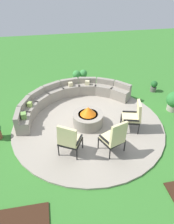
# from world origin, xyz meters

# --- Properties ---
(ground_plane) EXTENTS (24.00, 24.00, 0.00)m
(ground_plane) POSITION_xyz_m (0.00, 0.00, 0.00)
(ground_plane) COLOR #387A2D
(patio_circle) EXTENTS (5.24, 5.24, 0.06)m
(patio_circle) POSITION_xyz_m (0.00, 0.00, 0.03)
(patio_circle) COLOR #9E9384
(patio_circle) RESTS_ON ground_plane
(fire_pit) EXTENTS (1.05, 1.05, 0.72)m
(fire_pit) POSITION_xyz_m (0.00, 0.00, 0.34)
(fire_pit) COLOR gray
(fire_pit) RESTS_ON patio_circle
(curved_stone_bench) EXTENTS (4.47, 2.66, 0.68)m
(curved_stone_bench) POSITION_xyz_m (-0.53, 1.52, 0.34)
(curved_stone_bench) COLOR gray
(curved_stone_bench) RESTS_ON patio_circle
(lounge_chair_front_left) EXTENTS (0.79, 0.77, 1.12)m
(lounge_chair_front_left) POSITION_xyz_m (-0.79, -1.28, 0.63)
(lounge_chair_front_left) COLOR black
(lounge_chair_front_left) RESTS_ON patio_circle
(lounge_chair_front_right) EXTENTS (0.80, 0.79, 1.14)m
(lounge_chair_front_right) POSITION_xyz_m (0.50, -1.43, 0.63)
(lounge_chair_front_right) COLOR black
(lounge_chair_front_right) RESTS_ON patio_circle
(lounge_chair_back_left) EXTENTS (0.72, 0.67, 1.07)m
(lounge_chair_back_left) POSITION_xyz_m (1.42, -0.52, 0.61)
(lounge_chair_back_left) COLOR black
(lounge_chair_back_left) RESTS_ON patio_circle
(potted_plant_0) EXTENTS (0.29, 0.29, 0.50)m
(potted_plant_0) POSITION_xyz_m (3.31, 1.90, 0.26)
(potted_plant_0) COLOR #605B56
(potted_plant_0) RESTS_ON ground_plane
(potted_plant_1) EXTENTS (0.36, 0.36, 0.57)m
(potted_plant_1) POSITION_xyz_m (0.43, 3.47, 0.32)
(potted_plant_1) COLOR #605B56
(potted_plant_1) RESTS_ON ground_plane
(potted_plant_4) EXTENTS (0.60, 0.60, 0.77)m
(potted_plant_4) POSITION_xyz_m (3.40, 0.38, 0.42)
(potted_plant_4) COLOR #A89E8E
(potted_plant_4) RESTS_ON ground_plane
(potted_plant_5) EXTENTS (0.38, 0.38, 0.57)m
(potted_plant_5) POSITION_xyz_m (0.10, 3.44, 0.32)
(potted_plant_5) COLOR #A89E8E
(potted_plant_5) RESTS_ON ground_plane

